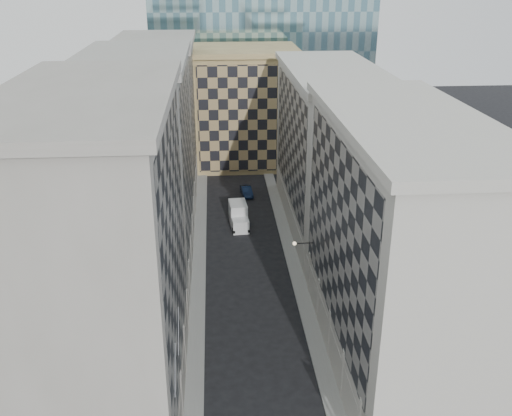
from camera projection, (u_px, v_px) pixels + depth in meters
name	position (u px, v px, depth m)	size (l,w,h in m)	color
sidewalk_west	(199.00, 272.00, 61.53)	(1.50, 100.00, 0.15)	gray
sidewalk_east	(295.00, 269.00, 62.25)	(1.50, 100.00, 0.15)	gray
bldg_left_a	(105.00, 262.00, 39.12)	(10.80, 22.80, 23.70)	gray
bldg_left_b	(141.00, 166.00, 59.51)	(10.80, 22.80, 22.70)	#99988E
bldg_left_c	(159.00, 119.00, 79.90)	(10.80, 22.80, 21.70)	gray
bldg_right_a	(396.00, 245.00, 44.86)	(10.80, 26.80, 20.70)	beige
bldg_right_b	(329.00, 150.00, 69.83)	(10.80, 28.80, 19.70)	beige
tan_block	(245.00, 106.00, 93.16)	(16.80, 14.80, 18.80)	#9F8354
flagpoles_left	(177.00, 349.00, 36.36)	(0.10, 6.33, 2.33)	gray
bracket_lamp	(296.00, 243.00, 54.29)	(1.98, 0.36, 0.36)	black
box_truck	(239.00, 216.00, 72.40)	(2.50, 5.35, 2.85)	silver
dark_car	(247.00, 191.00, 82.14)	(1.40, 4.01, 1.32)	#101F3C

